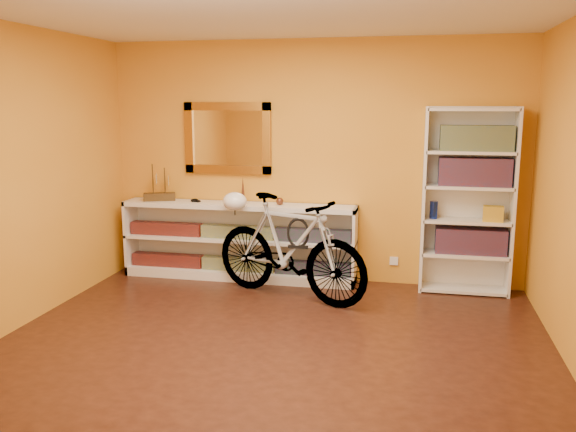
% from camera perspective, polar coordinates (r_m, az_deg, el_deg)
% --- Properties ---
extents(floor, '(4.50, 4.00, 0.01)m').
position_cam_1_polar(floor, '(4.90, -1.74, -12.58)').
color(floor, black).
rests_on(floor, ground).
extents(ceiling, '(4.50, 4.00, 0.01)m').
position_cam_1_polar(ceiling, '(4.54, -1.94, 19.24)').
color(ceiling, silver).
rests_on(ceiling, ground).
extents(back_wall, '(4.50, 0.01, 2.60)m').
position_cam_1_polar(back_wall, '(6.49, 2.41, 5.16)').
color(back_wall, orange).
rests_on(back_wall, ground).
extents(left_wall, '(0.01, 4.00, 2.60)m').
position_cam_1_polar(left_wall, '(5.53, -25.22, 3.15)').
color(left_wall, orange).
rests_on(left_wall, ground).
extents(gilt_mirror, '(0.98, 0.06, 0.78)m').
position_cam_1_polar(gilt_mirror, '(6.66, -5.79, 7.41)').
color(gilt_mirror, '#8C5B19').
rests_on(gilt_mirror, back_wall).
extents(wall_socket, '(0.09, 0.02, 0.09)m').
position_cam_1_polar(wall_socket, '(6.57, 10.08, -4.25)').
color(wall_socket, silver).
rests_on(wall_socket, back_wall).
extents(console_unit, '(2.60, 0.35, 0.85)m').
position_cam_1_polar(console_unit, '(6.63, -4.73, -2.42)').
color(console_unit, silver).
rests_on(console_unit, floor).
extents(cd_row_lower, '(2.50, 0.13, 0.14)m').
position_cam_1_polar(cd_row_lower, '(6.67, -4.75, -4.59)').
color(cd_row_lower, black).
rests_on(cd_row_lower, console_unit).
extents(cd_row_upper, '(2.50, 0.13, 0.14)m').
position_cam_1_polar(cd_row_upper, '(6.59, -4.80, -1.53)').
color(cd_row_upper, navy).
rests_on(cd_row_upper, console_unit).
extents(model_ship, '(0.37, 0.25, 0.41)m').
position_cam_1_polar(model_ship, '(6.84, -12.23, 3.16)').
color(model_ship, '#392610').
rests_on(model_ship, console_unit).
extents(toy_car, '(0.00, 0.00, 0.00)m').
position_cam_1_polar(toy_car, '(6.70, -8.81, 1.34)').
color(toy_car, black).
rests_on(toy_car, console_unit).
extents(bronze_ornament, '(0.05, 0.05, 0.30)m').
position_cam_1_polar(bronze_ornament, '(6.51, -4.33, 2.51)').
color(bronze_ornament, '#572E1E').
rests_on(bronze_ornament, console_unit).
extents(decorative_orb, '(0.08, 0.08, 0.08)m').
position_cam_1_polar(decorative_orb, '(6.42, -0.80, 1.42)').
color(decorative_orb, '#572E1E').
rests_on(decorative_orb, console_unit).
extents(bookcase, '(0.90, 0.30, 1.90)m').
position_cam_1_polar(bookcase, '(6.30, 16.77, 1.33)').
color(bookcase, silver).
rests_on(bookcase, floor).
extents(book_row_a, '(0.70, 0.22, 0.26)m').
position_cam_1_polar(book_row_a, '(6.38, 17.02, -2.28)').
color(book_row_a, maroon).
rests_on(book_row_a, bookcase).
extents(book_row_b, '(0.70, 0.22, 0.28)m').
position_cam_1_polar(book_row_b, '(6.27, 17.38, 4.06)').
color(book_row_b, maroon).
rests_on(book_row_b, bookcase).
extents(book_row_c, '(0.70, 0.22, 0.25)m').
position_cam_1_polar(book_row_c, '(6.24, 17.56, 7.11)').
color(book_row_c, navy).
rests_on(book_row_c, bookcase).
extents(travel_mug, '(0.08, 0.08, 0.18)m').
position_cam_1_polar(travel_mug, '(6.28, 13.74, 0.57)').
color(travel_mug, navy).
rests_on(travel_mug, bookcase).
extents(red_tin, '(0.14, 0.14, 0.18)m').
position_cam_1_polar(red_tin, '(6.25, 15.22, 6.93)').
color(red_tin, maroon).
rests_on(red_tin, bookcase).
extents(yellow_bag, '(0.21, 0.15, 0.15)m').
position_cam_1_polar(yellow_bag, '(6.31, 19.01, 0.20)').
color(yellow_bag, gold).
rests_on(yellow_bag, bookcase).
extents(bicycle, '(1.10, 1.83, 1.05)m').
position_cam_1_polar(bicycle, '(5.92, 0.11, -3.00)').
color(bicycle, silver).
rests_on(bicycle, floor).
extents(helmet, '(0.25, 0.24, 0.19)m').
position_cam_1_polar(helmet, '(6.24, -5.11, 1.41)').
color(helmet, white).
rests_on(helmet, bicycle).
extents(u_lock, '(0.22, 0.02, 0.22)m').
position_cam_1_polar(u_lock, '(5.83, 0.97, -1.64)').
color(u_lock, black).
rests_on(u_lock, bicycle).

